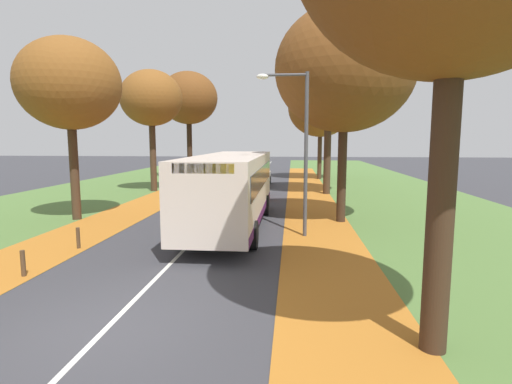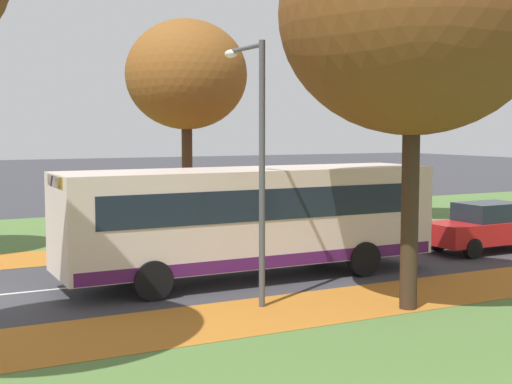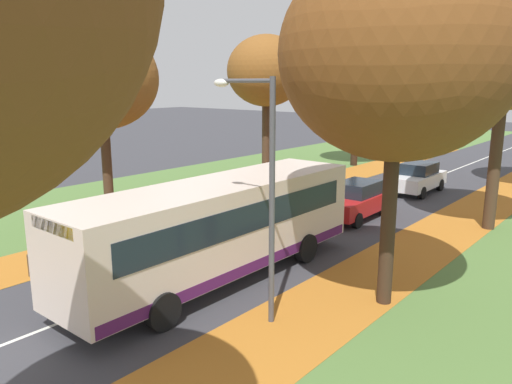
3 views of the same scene
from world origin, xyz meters
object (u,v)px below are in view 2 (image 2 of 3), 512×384
tree_left_mid (409,74)px  bus (251,216)px  tree_left_near (186,75)px  streetlamp_right (255,142)px  car_red_lead (486,227)px  tree_right_near (414,14)px  bollard_fourth (77,250)px

tree_left_mid → bus: size_ratio=0.80×
tree_left_near → bus: tree_left_near is taller
streetlamp_right → bus: 3.52m
tree_left_near → streetlamp_right: 10.41m
streetlamp_right → tree_left_near: bearing=167.0°
bus → tree_left_mid: bearing=122.8°
streetlamp_right → car_red_lead: size_ratio=1.42×
car_red_lead → tree_left_mid: bearing=160.7°
streetlamp_right → bus: (-2.61, 1.21, -2.03)m
tree_left_mid → tree_right_near: (11.90, -9.67, 0.14)m
bus → tree_left_near: bearing=171.5°
tree_right_near → bus: tree_right_near is taller
streetlamp_right → tree_left_mid: bearing=128.4°
tree_left_mid → bus: tree_left_mid is taller
tree_left_near → tree_right_near: size_ratio=0.87×
tree_left_near → tree_right_near: 11.93m
bollard_fourth → car_red_lead: size_ratio=0.17×
tree_left_mid → tree_right_near: bearing=-39.1°
tree_right_near → bollard_fourth: (-9.20, -5.29, -6.19)m
tree_left_near → bus: (7.30, -1.09, -4.28)m
bus → car_red_lead: size_ratio=2.46×
tree_right_near → streetlamp_right: tree_right_near is taller
tree_left_near → tree_right_near: tree_right_near is taller
tree_left_mid → streetlamp_right: tree_left_mid is taller
tree_left_mid → bollard_fourth: bearing=-79.8°
tree_right_near → car_red_lead: bearing=123.9°
tree_left_mid → bus: bearing=-57.2°
tree_left_mid → car_red_lead: size_ratio=1.98×
tree_right_near → car_red_lead: size_ratio=2.18×
bollard_fourth → bus: bus is taller
tree_left_near → car_red_lead: (7.07, 7.74, -5.17)m
bollard_fourth → tree_left_near: bearing=119.7°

